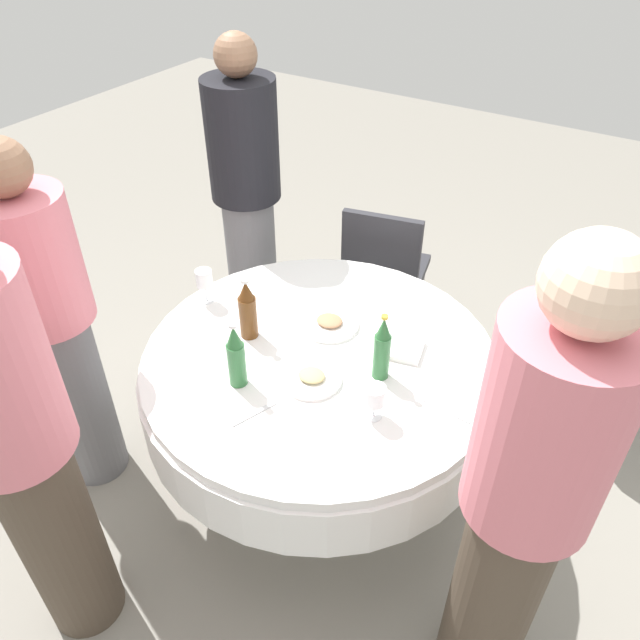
{
  "coord_description": "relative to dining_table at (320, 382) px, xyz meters",
  "views": [
    {
      "loc": [
        -0.94,
        1.51,
        2.28
      ],
      "look_at": [
        0.0,
        0.0,
        0.9
      ],
      "focal_mm": 34.61,
      "sensor_mm": 36.0,
      "label": 1
    }
  ],
  "objects": [
    {
      "name": "folded_napkin",
      "position": [
        -0.26,
        -0.18,
        0.16
      ],
      "size": [
        0.17,
        0.17,
        0.02
      ],
      "primitive_type": "cube",
      "rotation": [
        0.0,
        0.0,
        0.23
      ],
      "color": "white",
      "rests_on": "dining_table"
    },
    {
      "name": "chair_outer",
      "position": [
        -0.82,
        -0.96,
        -0.07
      ],
      "size": [
        0.56,
        0.56,
        0.87
      ],
      "rotation": [
        0.0,
        0.0,
        2.43
      ],
      "color": "#99999E",
      "rests_on": "ground_plane"
    },
    {
      "name": "wine_glass_far",
      "position": [
        -0.32,
        0.18,
        0.24
      ],
      "size": [
        0.08,
        0.08,
        0.13
      ],
      "color": "white",
      "rests_on": "dining_table"
    },
    {
      "name": "chair_west",
      "position": [
        0.22,
        -0.98,
        -0.07
      ],
      "size": [
        0.48,
        0.48,
        0.87
      ],
      "rotation": [
        0.0,
        0.0,
        3.36
      ],
      "color": "#2D2D33",
      "rests_on": "ground_plane"
    },
    {
      "name": "bottle_green_mid",
      "position": [
        0.17,
        0.29,
        0.27
      ],
      "size": [
        0.07,
        0.07,
        0.27
      ],
      "color": "#2D6B38",
      "rests_on": "dining_table"
    },
    {
      "name": "plate_near",
      "position": [
        0.06,
        -0.17,
        0.16
      ],
      "size": [
        0.24,
        0.24,
        0.04
      ],
      "color": "white",
      "rests_on": "dining_table"
    },
    {
      "name": "dining_table",
      "position": [
        0.0,
        0.0,
        0.0
      ],
      "size": [
        1.39,
        1.39,
        0.74
      ],
      "color": "white",
      "rests_on": "ground_plane"
    },
    {
      "name": "plate_rear",
      "position": [
        -0.05,
        0.14,
        0.16
      ],
      "size": [
        0.22,
        0.22,
        0.04
      ],
      "color": "white",
      "rests_on": "dining_table"
    },
    {
      "name": "ground_plane",
      "position": [
        0.0,
        0.0,
        -0.59
      ],
      "size": [
        10.0,
        10.0,
        0.0
      ],
      "primitive_type": "plane",
      "color": "gray"
    },
    {
      "name": "wine_glass_east",
      "position": [
        0.59,
        -0.04,
        0.25
      ],
      "size": [
        0.07,
        0.07,
        0.15
      ],
      "color": "white",
      "rests_on": "dining_table"
    },
    {
      "name": "knife_left",
      "position": [
        -0.53,
        0.02,
        0.15
      ],
      "size": [
        0.18,
        0.03,
        0.0
      ],
      "primitive_type": "cube",
      "rotation": [
        0.0,
        0.0,
        3.04
      ],
      "color": "silver",
      "rests_on": "dining_table"
    },
    {
      "name": "bottle_brown_left",
      "position": [
        0.3,
        0.05,
        0.27
      ],
      "size": [
        0.07,
        0.07,
        0.26
      ],
      "color": "#593314",
      "rests_on": "dining_table"
    },
    {
      "name": "spoon_mid",
      "position": [
        0.03,
        0.38,
        0.15
      ],
      "size": [
        0.08,
        0.17,
        0.0
      ],
      "primitive_type": "cube",
      "rotation": [
        0.0,
        0.0,
        1.21
      ],
      "color": "silver",
      "rests_on": "dining_table"
    },
    {
      "name": "person_east",
      "position": [
        0.84,
        -0.66,
        0.28
      ],
      "size": [
        0.34,
        0.34,
        1.66
      ],
      "rotation": [
        0.0,
        0.0,
        4.05
      ],
      "color": "slate",
      "rests_on": "ground_plane"
    },
    {
      "name": "person_mid",
      "position": [
        0.91,
        0.48,
        0.22
      ],
      "size": [
        0.34,
        0.34,
        1.56
      ],
      "rotation": [
        0.0,
        0.0,
        -1.09
      ],
      "color": "slate",
      "rests_on": "ground_plane"
    },
    {
      "name": "bottle_green_front",
      "position": [
        -0.25,
        -0.01,
        0.28
      ],
      "size": [
        0.06,
        0.06,
        0.28
      ],
      "color": "#2D6B38",
      "rests_on": "dining_table"
    },
    {
      "name": "person_front",
      "position": [
        0.43,
        0.96,
        0.32
      ],
      "size": [
        0.34,
        0.34,
        1.72
      ],
      "rotation": [
        0.0,
        0.0,
        -0.42
      ],
      "color": "#4C3F33",
      "rests_on": "ground_plane"
    },
    {
      "name": "person_left",
      "position": [
        -0.87,
        0.39,
        0.32
      ],
      "size": [
        0.34,
        0.34,
        1.72
      ],
      "rotation": [
        0.0,
        0.0,
        1.15
      ],
      "color": "#4C3F33",
      "rests_on": "ground_plane"
    }
  ]
}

